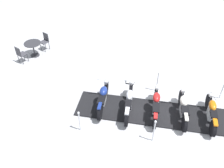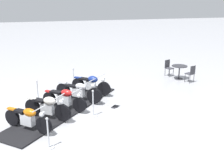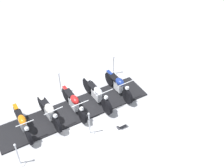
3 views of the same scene
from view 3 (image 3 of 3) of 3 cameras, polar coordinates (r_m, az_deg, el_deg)
name	(u,v)px [view 3 (image 3 of 3)]	position (r m, az deg, el deg)	size (l,w,h in m)	color
ground_plane	(75,111)	(12.77, -7.19, -5.21)	(80.00, 80.00, 0.00)	#B2B2B7
display_platform	(75,111)	(12.75, -7.20, -5.12)	(6.56, 1.47, 0.06)	black
motorcycle_copper	(23,123)	(12.03, -16.79, -7.16)	(1.67, 1.45, 0.93)	black
motorcycle_cream	(49,112)	(12.13, -11.98, -5.22)	(1.73, 1.34, 1.00)	black
motorcycle_maroon	(74,103)	(12.40, -7.31, -3.60)	(1.74, 1.47, 0.92)	black
motorcycle_chrome	(97,94)	(12.73, -2.89, -1.93)	(1.91, 1.58, 1.03)	black
motorcycle_navy	(119,85)	(13.12, 1.29, -0.23)	(1.71, 1.42, 0.98)	black
stanchion_left_rear	(114,68)	(14.46, 0.30, 3.14)	(0.29, 0.29, 1.03)	silver
stanchion_left_mid	(60,86)	(13.53, -9.87, -0.39)	(0.32, 0.32, 1.13)	silver
stanchion_right_mid	(90,127)	(11.61, -4.32, -8.27)	(0.35, 0.35, 1.11)	silver
stanchion_right_front	(19,158)	(11.17, -17.46, -13.37)	(0.35, 0.35, 1.07)	silver
info_placard	(121,126)	(12.00, 1.83, -7.97)	(0.43, 0.44, 0.23)	#333338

